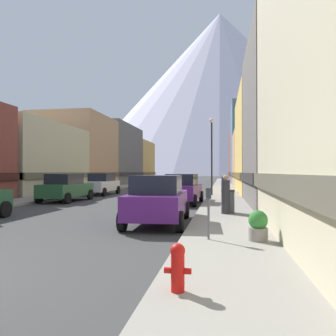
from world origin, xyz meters
TOP-DOWN VIEW (x-y plane):
  - sidewalk_left at (-6.25, 35.00)m, footprint 2.50×100.00m
  - sidewalk_right at (6.25, 35.00)m, footprint 2.50×100.00m
  - storefront_left_2 at (-12.18, 22.94)m, footprint 9.67×11.88m
  - storefront_left_3 at (-11.39, 33.84)m, footprint 8.07×9.81m
  - storefront_left_4 at (-10.80, 45.70)m, footprint 6.90×13.74m
  - storefront_left_5 at (-11.06, 58.12)m, footprint 7.43×10.51m
  - storefront_right_2 at (10.81, 25.91)m, footprint 6.93×12.62m
  - storefront_right_3 at (12.11, 36.66)m, footprint 9.52×8.47m
  - storefront_right_4 at (11.68, 45.32)m, footprint 8.67×8.72m
  - storefront_right_5 at (12.11, 56.31)m, footprint 9.53×13.19m
  - car_left_1 at (-3.80, 15.95)m, footprint 2.16×4.45m
  - car_left_2 at (-3.80, 22.30)m, footprint 2.13×4.43m
  - car_right_0 at (3.80, 7.73)m, footprint 2.23×4.47m
  - car_right_1 at (3.80, 15.51)m, footprint 2.25×4.48m
  - fire_hydrant_near at (5.45, 0.65)m, footprint 0.40×0.22m
  - parking_meter_near at (5.75, 4.52)m, footprint 0.14×0.10m
  - trash_bin_right at (6.35, 10.39)m, footprint 0.59×0.59m
  - potted_plant_0 at (-7.00, 19.78)m, footprint 0.60×0.60m
  - potted_plant_1 at (7.00, 4.56)m, footprint 0.49×0.49m
  - pedestrian_0 at (6.25, 25.23)m, footprint 0.36×0.36m
  - pedestrian_1 at (-6.25, 19.59)m, footprint 0.36×0.36m
  - pedestrian_2 at (6.25, 10.00)m, footprint 0.36×0.36m
  - streetlamp_right at (5.35, 21.38)m, footprint 0.36×0.36m
  - mountain_backdrop at (5.00, 260.00)m, footprint 222.84×222.84m

SIDE VIEW (x-z plane):
  - sidewalk_left at x=-6.25m, z-range 0.00..0.15m
  - sidewalk_right at x=6.25m, z-range 0.00..0.15m
  - fire_hydrant_near at x=5.45m, z-range 0.17..0.88m
  - potted_plant_1 at x=7.00m, z-range 0.15..0.92m
  - trash_bin_right at x=6.35m, z-range 0.15..1.13m
  - potted_plant_0 at x=-7.00m, z-range 0.22..1.13m
  - pedestrian_1 at x=-6.25m, z-range 0.08..1.63m
  - pedestrian_0 at x=6.25m, z-range 0.08..1.64m
  - pedestrian_2 at x=6.25m, z-range 0.09..1.71m
  - car_left_1 at x=-3.80m, z-range 0.01..1.79m
  - car_left_2 at x=-3.80m, z-range 0.01..1.79m
  - car_right_0 at x=3.80m, z-range 0.01..1.79m
  - car_right_1 at x=3.80m, z-range 0.01..1.79m
  - parking_meter_near at x=5.75m, z-range 0.35..1.68m
  - storefront_left_2 at x=-12.18m, z-range -0.11..6.01m
  - storefront_right_3 at x=12.11m, z-range -0.12..6.55m
  - storefront_left_5 at x=-11.06m, z-range -0.14..7.57m
  - streetlamp_right at x=5.35m, z-range 1.06..6.92m
  - storefront_right_5 at x=12.11m, z-range -0.15..8.38m
  - storefront_left_3 at x=-11.39m, z-range -0.15..8.47m
  - storefront_right_2 at x=10.81m, z-range -0.16..8.55m
  - storefront_left_4 at x=-10.80m, z-range -0.16..8.96m
  - storefront_right_4 at x=11.68m, z-range -0.18..11.52m
  - mountain_backdrop at x=5.00m, z-range 0.00..126.77m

